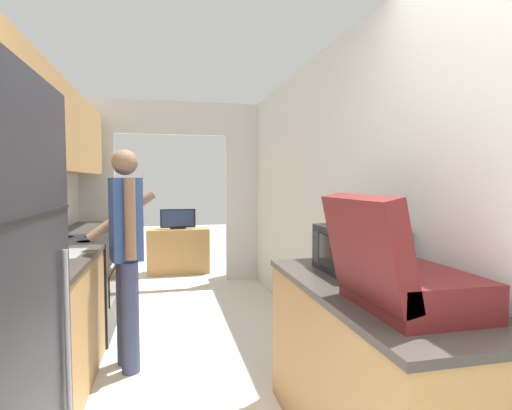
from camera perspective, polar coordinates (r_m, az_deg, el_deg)
The scene contains 11 objects.
wall_left at distance 3.28m, azimuth -31.71°, elevation 4.82°, with size 0.38×7.13×2.50m.
wall_right at distance 2.93m, azimuth 13.90°, elevation 0.10°, with size 0.06×7.13×2.50m.
wall_far_with_doorway at distance 5.61m, azimuth -11.91°, elevation 3.47°, with size 2.80×0.06×2.50m.
counter_left at distance 3.91m, azimuth -24.80°, elevation -11.22°, with size 0.62×3.44×0.89m.
counter_right at distance 2.24m, azimuth 16.01°, elevation -22.30°, with size 0.62×1.53×0.89m.
range_oven at distance 4.04m, azimuth -24.27°, elevation -10.67°, with size 0.66×0.74×1.03m.
person at distance 3.15m, azimuth -18.03°, elevation -6.43°, with size 0.53×0.44×1.65m.
suitcase at distance 1.74m, azimuth 19.44°, elevation -9.38°, with size 0.50×0.56×0.47m.
microwave at distance 2.38m, azimuth 14.30°, elevation -6.15°, with size 0.39×0.45×0.26m.
tv_cabinet at distance 6.31m, azimuth -11.05°, elevation -6.41°, with size 0.93×0.42×0.69m.
television at distance 6.21m, azimuth -11.09°, elevation -2.01°, with size 0.53×0.16×0.30m.
Camera 1 is at (-0.09, -0.85, 1.42)m, focal length 28.00 mm.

